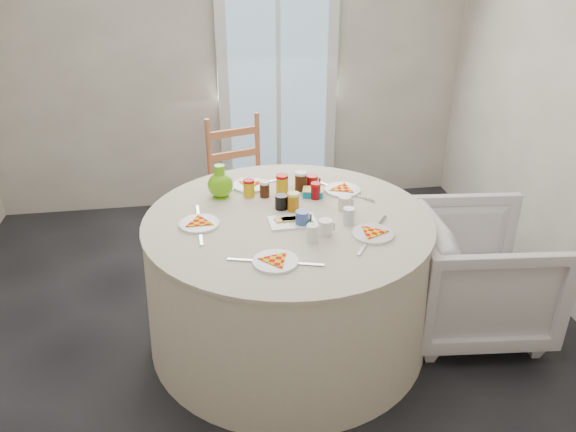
{
  "coord_description": "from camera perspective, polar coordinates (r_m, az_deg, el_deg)",
  "views": [
    {
      "loc": [
        -0.25,
        -2.71,
        2.19
      ],
      "look_at": [
        0.18,
        0.02,
        0.8
      ],
      "focal_mm": 35.0,
      "sensor_mm": 36.0,
      "label": 1
    }
  ],
  "objects": [
    {
      "name": "floor",
      "position": [
        3.49,
        -2.95,
        -12.2
      ],
      "size": [
        4.0,
        4.0,
        0.0
      ],
      "primitive_type": "plane",
      "color": "black",
      "rests_on": "ground"
    },
    {
      "name": "wall_back",
      "position": [
        4.8,
        -6.09,
        15.85
      ],
      "size": [
        4.0,
        0.02,
        2.6
      ],
      "primitive_type": "cube",
      "color": "#BCB5A3",
      "rests_on": "floor"
    },
    {
      "name": "glass_door",
      "position": [
        4.84,
        -1.05,
        13.06
      ],
      "size": [
        1.0,
        0.08,
        2.1
      ],
      "primitive_type": "cube",
      "color": "silver",
      "rests_on": "floor"
    },
    {
      "name": "table",
      "position": [
        3.31,
        -0.0,
        -6.6
      ],
      "size": [
        1.65,
        1.65,
        0.84
      ],
      "primitive_type": "cylinder",
      "color": "beige",
      "rests_on": "floor"
    },
    {
      "name": "wooden_chair",
      "position": [
        4.21,
        -4.51,
        2.52
      ],
      "size": [
        0.56,
        0.54,
        1.01
      ],
      "primitive_type": null,
      "rotation": [
        0.0,
        0.0,
        0.28
      ],
      "color": "#B06D45",
      "rests_on": "floor"
    },
    {
      "name": "armchair",
      "position": [
        3.55,
        18.49,
        -5.35
      ],
      "size": [
        0.82,
        0.87,
        0.82
      ],
      "primitive_type": "imported",
      "rotation": [
        0.0,
        0.0,
        1.47
      ],
      "color": "silver",
      "rests_on": "floor"
    },
    {
      "name": "place_settings",
      "position": [
        3.11,
        -0.0,
        -0.49
      ],
      "size": [
        1.34,
        1.34,
        0.02
      ],
      "primitive_type": null,
      "rotation": [
        0.0,
        0.0,
        0.14
      ],
      "color": "silver",
      "rests_on": "table"
    },
    {
      "name": "jar_cluster",
      "position": [
        3.32,
        -0.75,
        2.34
      ],
      "size": [
        0.49,
        0.38,
        0.13
      ],
      "primitive_type": null,
      "rotation": [
        0.0,
        0.0,
        0.43
      ],
      "color": "#A14B1C",
      "rests_on": "table"
    },
    {
      "name": "butter_tub",
      "position": [
        3.35,
        2.54,
        1.91
      ],
      "size": [
        0.14,
        0.12,
        0.05
      ],
      "primitive_type": "cube",
      "rotation": [
        0.0,
        0.0,
        -0.26
      ],
      "color": "#007BA6",
      "rests_on": "table"
    },
    {
      "name": "green_pitcher",
      "position": [
        3.34,
        -6.88,
        3.19
      ],
      "size": [
        0.19,
        0.19,
        0.2
      ],
      "primitive_type": null,
      "rotation": [
        0.0,
        0.0,
        0.36
      ],
      "color": "#63B80E",
      "rests_on": "table"
    },
    {
      "name": "cheese_platter",
      "position": [
        3.05,
        0.49,
        -1.03
      ],
      "size": [
        0.26,
        0.17,
        0.03
      ],
      "primitive_type": null,
      "rotation": [
        0.0,
        0.0,
        0.04
      ],
      "color": "silver",
      "rests_on": "table"
    },
    {
      "name": "mugs_glasses",
      "position": [
        3.11,
        2.93,
        0.33
      ],
      "size": [
        0.57,
        0.57,
        0.1
      ],
      "primitive_type": null,
      "rotation": [
        0.0,
        0.0,
        0.03
      ],
      "color": "gray",
      "rests_on": "table"
    }
  ]
}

